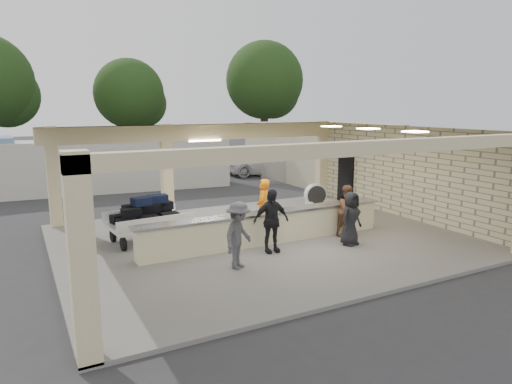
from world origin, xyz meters
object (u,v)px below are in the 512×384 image
passenger_c (239,235)px  passenger_d (351,218)px  passenger_b (271,221)px  drum_fan (315,195)px  luggage_cart (147,217)px  car_white_b (320,156)px  baggage_handler (263,207)px  car_white_a (264,163)px  baggage_counter (268,227)px  container_white (111,165)px  passenger_a (348,210)px  car_dark (223,160)px

passenger_c → passenger_d: (3.85, 0.25, -0.06)m
passenger_b → drum_fan: bearing=47.9°
luggage_cart → car_white_b: bearing=34.2°
luggage_cart → baggage_handler: bearing=-22.9°
car_white_a → passenger_b: bearing=157.8°
baggage_counter → container_white: container_white is taller
passenger_d → car_white_a: passenger_d is taller
passenger_a → baggage_handler: bearing=145.6°
car_white_a → car_white_b: (5.43, 1.69, 0.01)m
drum_fan → passenger_d: size_ratio=0.61×
passenger_c → car_white_a: bearing=21.9°
luggage_cart → passenger_d: (5.29, -3.22, 0.06)m
passenger_b → car_white_b: 20.30m
passenger_b → passenger_c: passenger_b is taller
luggage_cart → car_dark: size_ratio=0.62×
passenger_a → passenger_c: (-4.39, -1.07, 0.05)m
luggage_cart → container_white: 10.07m
baggage_handler → passenger_c: (-2.01, -2.37, -0.05)m
passenger_b → car_dark: bearing=75.5°
passenger_c → car_white_b: (14.34, 16.38, -0.26)m
passenger_b → container_white: size_ratio=0.16×
drum_fan → car_white_b: car_white_b is taller
passenger_a → car_white_b: 18.26m
car_dark → car_white_a: bearing=-138.8°
passenger_a → car_dark: size_ratio=0.41×
baggage_handler → passenger_c: size_ratio=1.05×
passenger_c → car_white_b: 21.77m
luggage_cart → car_white_b: size_ratio=0.56×
passenger_d → container_white: 13.97m
baggage_counter → car_dark: (5.54, 15.81, 0.09)m
car_dark → container_white: size_ratio=0.34×
passenger_c → container_white: container_white is taller
luggage_cart → drum_fan: luggage_cart is taller
baggage_counter → passenger_c: bearing=-138.0°
car_white_a → drum_fan: bearing=168.8°
container_white → passenger_b: bearing=-75.4°
passenger_c → container_white: size_ratio=0.15×
passenger_a → container_white: container_white is taller
passenger_c → car_dark: (7.28, 17.38, -0.29)m
passenger_a → car_white_b: bearing=51.2°
luggage_cart → passenger_c: 3.76m
luggage_cart → passenger_a: size_ratio=1.52×
baggage_counter → car_white_b: 19.45m
drum_fan → container_white: 10.77m
drum_fan → car_white_b: bearing=66.9°
luggage_cart → car_white_b: 20.38m
passenger_a → passenger_c: passenger_c is taller
baggage_counter → passenger_d: (2.11, -1.31, 0.32)m
passenger_a → passenger_b: 3.02m
car_white_a → baggage_counter: bearing=157.5°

